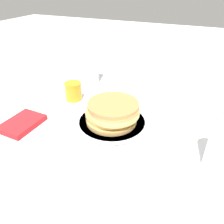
# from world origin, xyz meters

# --- Properties ---
(ground_plane) EXTENTS (4.00, 4.00, 0.00)m
(ground_plane) POSITION_xyz_m (0.00, 0.00, 0.00)
(ground_plane) COLOR white
(plate) EXTENTS (0.25, 0.25, 0.01)m
(plate) POSITION_xyz_m (0.02, -0.03, 0.01)
(plate) COLOR silver
(plate) RESTS_ON ground_plane
(pancake_stack) EXTENTS (0.18, 0.19, 0.07)m
(pancake_stack) POSITION_xyz_m (0.02, -0.03, 0.05)
(pancake_stack) COLOR tan
(pancake_stack) RESTS_ON plate
(juice_glass) EXTENTS (0.07, 0.07, 0.07)m
(juice_glass) POSITION_xyz_m (0.12, 0.19, 0.04)
(juice_glass) COLOR orange
(juice_glass) RESTS_ON ground_plane
(cream_jug) EXTENTS (0.11, 0.11, 0.11)m
(cream_jug) POSITION_xyz_m (0.29, -0.10, 0.05)
(cream_jug) COLOR beige
(cream_jug) RESTS_ON ground_plane
(water_bottle_near) EXTENTS (0.06, 0.06, 0.25)m
(water_bottle_near) POSITION_xyz_m (0.30, 0.20, 0.12)
(water_bottle_near) COLOR silver
(water_bottle_near) RESTS_ON ground_plane
(napkin) EXTENTS (0.14, 0.11, 0.02)m
(napkin) POSITION_xyz_m (-0.12, 0.25, 0.01)
(napkin) COLOR red
(napkin) RESTS_ON ground_plane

